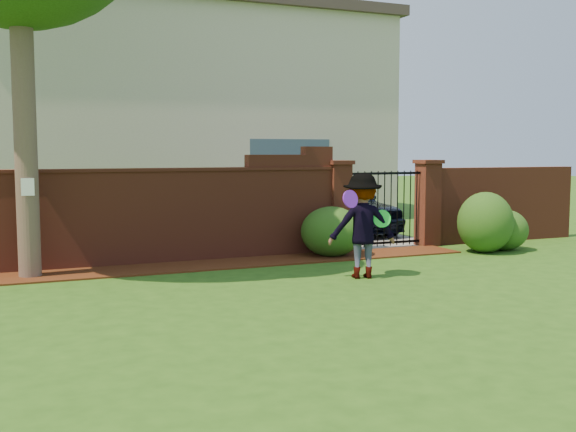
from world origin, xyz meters
name	(u,v)px	position (x,y,z in m)	size (l,w,h in m)	color
ground	(318,300)	(0.00, 0.00, -0.01)	(80.00, 80.00, 0.01)	#254B12
mulch_bed	(189,266)	(-0.95, 3.34, 0.01)	(11.10, 1.08, 0.03)	#38180A
brick_wall	(121,215)	(-2.01, 4.00, 0.93)	(8.70, 0.31, 2.16)	maroon
brick_wall_return	(500,204)	(6.60, 4.00, 0.85)	(4.00, 0.25, 1.70)	maroon
pillar_left	(338,205)	(2.40, 4.00, 0.96)	(0.50, 0.50, 1.88)	maroon
pillar_right	(428,202)	(4.60, 4.00, 0.96)	(0.50, 0.50, 1.88)	maroon
iron_gate	(384,209)	(3.50, 4.00, 0.85)	(1.78, 0.03, 1.60)	black
driveway	(305,229)	(3.50, 8.00, 0.01)	(3.20, 8.00, 0.01)	slate
house	(175,115)	(1.00, 12.00, 3.16)	(12.40, 6.40, 6.30)	beige
car	(345,206)	(4.02, 6.75, 0.69)	(1.63, 4.05, 1.38)	black
paper_notice	(28,187)	(-3.60, 3.21, 1.50)	(0.20, 0.01, 0.28)	white
shrub_left	(332,232)	(1.96, 3.43, 0.50)	(1.21, 1.21, 0.99)	#184414
shrub_middle	(485,222)	(5.08, 2.67, 0.62)	(1.13, 1.13, 1.24)	#184414
shrub_right	(505,230)	(5.69, 2.79, 0.43)	(0.96, 0.96, 0.85)	#184414
man	(362,226)	(1.39, 1.22, 0.86)	(1.11, 0.64, 1.71)	gray
frisbee_purple	(350,199)	(1.05, 1.00, 1.32)	(0.29, 0.29, 0.03)	purple
frisbee_green	(382,219)	(1.66, 1.05, 0.98)	(0.29, 0.29, 0.03)	green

